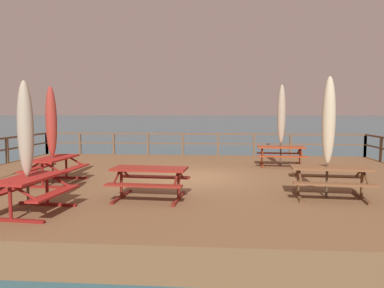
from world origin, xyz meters
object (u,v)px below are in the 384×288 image
object	(u,v)px
picnic_table_back_right	(55,164)
picnic_table_front_left	(281,152)
picnic_table_mid_centre	(330,175)
picnic_table_back_left	(30,187)
picnic_table_front_right	(150,176)
patio_umbrella_tall_mid_right	(51,122)
patio_umbrella_short_back	(329,121)
patio_umbrella_tall_back_right	(26,129)
patio_umbrella_tall_front	(281,114)

from	to	relation	value
picnic_table_back_right	picnic_table_front_left	bearing A→B (deg)	29.26
picnic_table_mid_centre	picnic_table_back_left	distance (m)	6.93
picnic_table_front_right	picnic_table_back_right	bearing A→B (deg)	151.26
picnic_table_back_right	patio_umbrella_tall_mid_right	size ratio (longest dim) A/B	0.65
picnic_table_mid_centre	picnic_table_front_right	size ratio (longest dim) A/B	1.05
patio_umbrella_short_back	picnic_table_front_right	bearing A→B (deg)	-173.49
picnic_table_front_left	picnic_table_back_right	bearing A→B (deg)	-150.74
patio_umbrella_tall_back_right	patio_umbrella_tall_front	bearing A→B (deg)	48.90
picnic_table_front_left	picnic_table_back_right	distance (m)	8.33
picnic_table_front_right	patio_umbrella_short_back	bearing A→B (deg)	6.51
picnic_table_mid_centre	patio_umbrella_short_back	distance (m)	1.34
picnic_table_back_left	patio_umbrella_tall_mid_right	size ratio (longest dim) A/B	0.61
patio_umbrella_tall_front	picnic_table_front_left	bearing A→B (deg)	-80.41
picnic_table_front_right	patio_umbrella_short_back	xyz separation A→B (m)	(4.34, 0.49, 1.34)
picnic_table_back_left	picnic_table_front_left	bearing A→B (deg)	49.07
picnic_table_front_left	patio_umbrella_short_back	distance (m)	5.50
patio_umbrella_tall_back_right	picnic_table_mid_centre	bearing A→B (deg)	15.99
picnic_table_front_right	picnic_table_back_right	distance (m)	3.65
picnic_table_front_right	patio_umbrella_tall_back_right	xyz separation A→B (m)	(-2.30, -1.43, 1.20)
patio_umbrella_tall_mid_right	picnic_table_mid_centre	bearing A→B (deg)	-9.02
picnic_table_back_left	patio_umbrella_tall_back_right	distance (m)	1.21
picnic_table_mid_centre	picnic_table_front_left	bearing A→B (deg)	93.68
patio_umbrella_tall_front	picnic_table_mid_centre	bearing A→B (deg)	-86.29
patio_umbrella_tall_mid_right	picnic_table_back_left	bearing A→B (deg)	-72.36
picnic_table_front_left	picnic_table_back_right	xyz separation A→B (m)	(-7.26, -4.07, 0.00)
picnic_table_front_right	patio_umbrella_tall_back_right	distance (m)	2.96
picnic_table_front_left	patio_umbrella_tall_back_right	bearing A→B (deg)	-131.22
patio_umbrella_short_back	picnic_table_mid_centre	bearing A→B (deg)	-5.34
picnic_table_front_right	patio_umbrella_tall_back_right	world-z (taller)	patio_umbrella_tall_back_right
picnic_table_mid_centre	patio_umbrella_short_back	size ratio (longest dim) A/B	0.66
picnic_table_mid_centre	picnic_table_front_right	xyz separation A→B (m)	(-4.41, -0.49, -0.00)
patio_umbrella_tall_mid_right	picnic_table_front_right	bearing A→B (deg)	-27.67
picnic_table_back_left	patio_umbrella_tall_back_right	world-z (taller)	patio_umbrella_tall_back_right
picnic_table_back_left	patio_umbrella_short_back	size ratio (longest dim) A/B	0.59
picnic_table_back_left	patio_umbrella_tall_mid_right	distance (m)	3.54
patio_umbrella_tall_front	patio_umbrella_tall_back_right	bearing A→B (deg)	-131.10
picnic_table_front_left	patio_umbrella_tall_mid_right	size ratio (longest dim) A/B	0.66
picnic_table_mid_centre	patio_umbrella_tall_back_right	xyz separation A→B (m)	(-6.70, -1.92, 1.20)
picnic_table_front_right	patio_umbrella_short_back	world-z (taller)	patio_umbrella_short_back
picnic_table_back_left	patio_umbrella_tall_mid_right	world-z (taller)	patio_umbrella_tall_mid_right
picnic_table_front_right	patio_umbrella_tall_mid_right	bearing A→B (deg)	152.33
patio_umbrella_short_back	patio_umbrella_tall_back_right	distance (m)	6.91
patio_umbrella_short_back	patio_umbrella_tall_mid_right	bearing A→B (deg)	170.95
picnic_table_mid_centre	picnic_table_back_left	size ratio (longest dim) A/B	1.13
picnic_table_mid_centre	patio_umbrella_tall_back_right	size ratio (longest dim) A/B	0.72
patio_umbrella_tall_front	picnic_table_back_right	bearing A→B (deg)	-150.56
picnic_table_mid_centre	patio_umbrella_tall_mid_right	distance (m)	7.85
picnic_table_front_left	patio_umbrella_tall_front	xyz separation A→B (m)	(-0.00, 0.03, 1.46)
picnic_table_front_right	patio_umbrella_tall_back_right	size ratio (longest dim) A/B	0.68
patio_umbrella_tall_front	patio_umbrella_tall_back_right	xyz separation A→B (m)	(-6.36, -7.29, -0.26)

